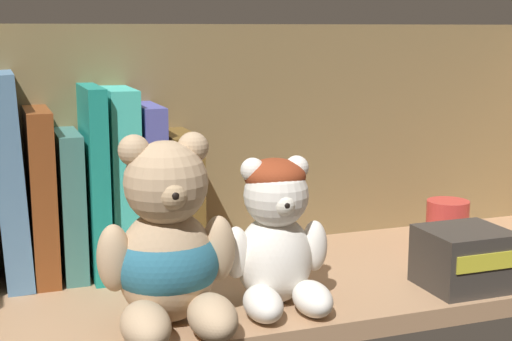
{
  "coord_description": "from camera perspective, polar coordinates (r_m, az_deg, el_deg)",
  "views": [
    {
      "loc": [
        -28.64,
        -70.81,
        28.51
      ],
      "look_at": [
        -2.96,
        0.0,
        14.02
      ],
      "focal_mm": 51.84,
      "sensor_mm": 36.0,
      "label": 1
    }
  ],
  "objects": [
    {
      "name": "small_product_box",
      "position": [
        0.8,
        15.74,
        -6.53
      ],
      "size": [
        8.48,
        7.85,
        6.19
      ],
      "color": "#38332D",
      "rests_on": "shelf_board"
    },
    {
      "name": "book_9",
      "position": [
        0.85,
        -8.35,
        -1.06
      ],
      "size": [
        2.39,
        11.66,
        18.31
      ],
      "primitive_type": "cube",
      "color": "#4E52A7",
      "rests_on": "shelf_board"
    },
    {
      "name": "book_6",
      "position": [
        0.84,
        -14.25,
        -2.32
      ],
      "size": [
        2.43,
        12.23,
        15.74
      ],
      "primitive_type": "cube",
      "color": "#3E726C",
      "rests_on": "shelf_board"
    },
    {
      "name": "shelf_board",
      "position": [
        0.81,
        1.99,
        -8.92
      ],
      "size": [
        83.31,
        27.38,
        2.0
      ],
      "primitive_type": "cube",
      "color": "#A87F5B",
      "rests_on": "ground"
    },
    {
      "name": "teddy_bear_smaller",
      "position": [
        0.71,
        1.61,
        -5.08
      ],
      "size": [
        10.64,
        10.84,
        14.54
      ],
      "color": "white",
      "rests_on": "shelf_board"
    },
    {
      "name": "book_7",
      "position": [
        0.83,
        -12.52,
        -0.58
      ],
      "size": [
        1.91,
        14.29,
        20.57
      ],
      "primitive_type": "cube",
      "color": "#1A8A7C",
      "rests_on": "shelf_board"
    },
    {
      "name": "book_5",
      "position": [
        0.83,
        -16.31,
        -1.6
      ],
      "size": [
        2.54,
        13.01,
        18.29
      ],
      "primitive_type": "cube",
      "color": "brown",
      "rests_on": "shelf_board"
    },
    {
      "name": "book_10",
      "position": [
        0.86,
        -6.13,
        -1.96
      ],
      "size": [
        3.36,
        12.82,
        15.07
      ],
      "primitive_type": "cube",
      "color": "brown",
      "rests_on": "shelf_board"
    },
    {
      "name": "book_8",
      "position": [
        0.84,
        -10.51,
        -0.57
      ],
      "size": [
        3.21,
        11.55,
        20.22
      ],
      "primitive_type": "cube",
      "rotation": [
        0.0,
        0.01,
        0.0
      ],
      "color": "#41C6B6",
      "rests_on": "shelf_board"
    },
    {
      "name": "shelf_back_panel",
      "position": [
        0.91,
        -1.32,
        2.03
      ],
      "size": [
        85.71,
        1.2,
        29.03
      ],
      "primitive_type": "cube",
      "color": "olive",
      "rests_on": "ground"
    },
    {
      "name": "teddy_bear_larger",
      "position": [
        0.67,
        -6.83,
        -6.18
      ],
      "size": [
        12.7,
        13.22,
        17.47
      ],
      "color": "tan",
      "rests_on": "shelf_board"
    },
    {
      "name": "book_4",
      "position": [
        0.83,
        -18.52,
        -0.44
      ],
      "size": [
        3.56,
        13.4,
        22.23
      ],
      "primitive_type": "cube",
      "rotation": [
        0.0,
        -0.04,
        0.0
      ],
      "color": "teal",
      "rests_on": "shelf_board"
    },
    {
      "name": "pillar_candle",
      "position": [
        0.93,
        14.53,
        -4.11
      ],
      "size": [
        5.08,
        5.08,
        6.12
      ],
      "primitive_type": "cylinder",
      "color": "#C63833",
      "rests_on": "shelf_board"
    }
  ]
}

